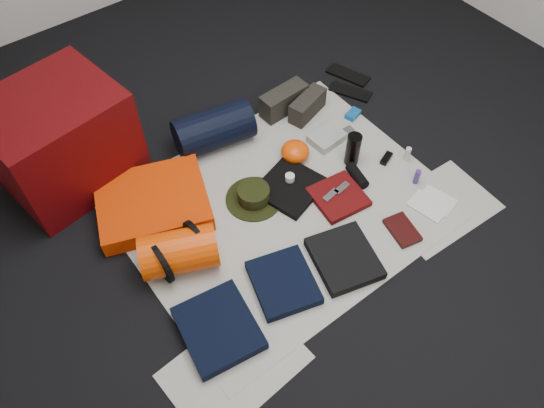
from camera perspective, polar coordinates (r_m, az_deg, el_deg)
floor at (r=2.81m, az=1.29°, el=-0.40°), size 4.50×4.50×0.02m
newspaper_mat at (r=2.80m, az=1.30°, el=-0.24°), size 1.60×1.30×0.01m
newspaper_sheet_front_left at (r=2.39m, az=-4.02°, el=-17.04°), size 0.61×0.44×0.00m
newspaper_sheet_front_right at (r=2.93m, az=17.53°, el=-0.30°), size 0.60×0.43×0.00m
red_cabinet at (r=2.95m, az=-21.79°, el=6.38°), size 0.72×0.63×0.54m
sleeping_pad at (r=2.81m, az=-12.69°, el=0.13°), size 0.68×0.62×0.10m
stuff_sack at (r=2.55m, az=-9.97°, el=-5.07°), size 0.41×0.34×0.21m
sack_strap_left at (r=2.53m, az=-11.90°, el=-6.17°), size 0.02×0.22×0.22m
sack_strap_right at (r=2.57m, az=-8.08°, el=-3.92°), size 0.02×0.22×0.22m
navy_duffel at (r=3.03m, az=-6.28°, el=8.04°), size 0.47×0.31×0.23m
boonie_brim at (r=2.82m, az=-1.97°, el=0.57°), size 0.36×0.36×0.01m
boonie_crown at (r=2.79m, az=-1.99°, el=1.09°), size 0.17×0.17×0.07m
hiking_boot_left at (r=3.24m, az=1.27°, el=11.06°), size 0.31×0.13×0.15m
hiking_boot_right at (r=3.23m, az=3.84°, el=10.52°), size 0.28×0.17×0.13m
flip_flop_left at (r=3.45m, az=8.39°, el=11.87°), size 0.20×0.28×0.01m
flip_flop_right at (r=3.57m, az=8.17°, el=13.57°), size 0.19×0.30×0.02m
trousers_navy_a at (r=2.43m, az=-5.78°, el=-13.15°), size 0.37×0.40×0.06m
trousers_navy_b at (r=2.52m, az=1.24°, el=-8.44°), size 0.36×0.38×0.05m
trousers_charcoal at (r=2.61m, az=7.79°, el=-5.80°), size 0.37×0.39×0.05m
black_tshirt at (r=2.86m, az=1.97°, el=1.87°), size 0.39×0.38×0.03m
red_shirt at (r=2.83m, az=7.15°, el=0.77°), size 0.29×0.29×0.03m
orange_stuff_sack at (r=2.98m, az=2.49°, el=5.67°), size 0.19×0.19×0.10m
first_aid_pouch at (r=3.10m, az=5.92°, el=7.11°), size 0.20×0.16×0.05m
water_bottle at (r=2.95m, az=8.70°, el=5.83°), size 0.10×0.10×0.20m
speaker at (r=2.92m, az=9.15°, el=3.03°), size 0.09×0.17×0.06m
compact_camera at (r=3.15m, az=8.01°, el=7.60°), size 0.09×0.06×0.04m
cyan_case at (r=3.27m, az=8.70°, el=9.53°), size 0.11×0.08×0.03m
toiletry_purple at (r=2.97m, az=15.32°, el=2.85°), size 0.03×0.03×0.09m
toiletry_clear at (r=3.06m, az=14.36°, el=5.22°), size 0.04×0.04×0.09m
paperback_book at (r=2.77m, az=13.84°, el=-2.73°), size 0.16×0.21×0.03m
map_booklet at (r=2.91m, az=16.44°, el=-0.24°), size 0.17×0.22×0.01m
map_printout at (r=2.95m, az=17.30°, el=0.34°), size 0.18×0.21×0.01m
sunglasses at (r=3.06m, az=12.20°, el=4.82°), size 0.10×0.07×0.02m
key_cluster at (r=2.42m, az=-2.97°, el=-14.56°), size 0.06×0.06×0.01m
tape_roll at (r=2.85m, az=1.93°, el=2.85°), size 0.05×0.05×0.03m
energy_bar_a at (r=2.80m, az=6.32°, el=0.94°), size 0.10×0.05×0.01m
energy_bar_b at (r=2.84m, az=7.53°, el=1.71°), size 0.10×0.05×0.01m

